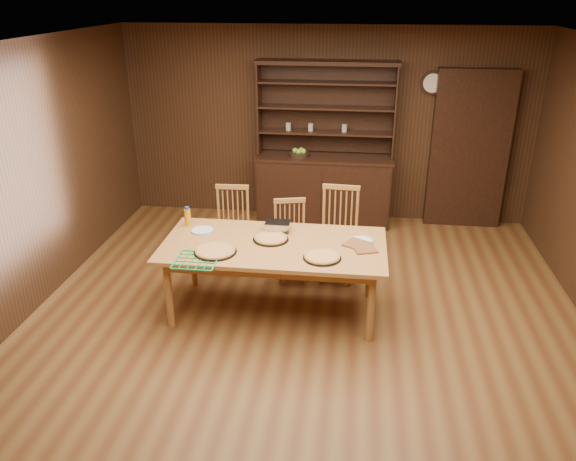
# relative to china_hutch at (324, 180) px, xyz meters

# --- Properties ---
(floor) EXTENTS (6.00, 6.00, 0.00)m
(floor) POSITION_rel_china_hutch_xyz_m (0.00, -2.75, -0.60)
(floor) COLOR brown
(floor) RESTS_ON ground
(room_shell) EXTENTS (6.00, 6.00, 6.00)m
(room_shell) POSITION_rel_china_hutch_xyz_m (0.00, -2.75, 0.98)
(room_shell) COLOR white
(room_shell) RESTS_ON floor
(china_hutch) EXTENTS (1.84, 0.52, 2.17)m
(china_hutch) POSITION_rel_china_hutch_xyz_m (0.00, 0.00, 0.00)
(china_hutch) COLOR black
(china_hutch) RESTS_ON floor
(doorway) EXTENTS (1.00, 0.18, 2.10)m
(doorway) POSITION_rel_china_hutch_xyz_m (1.90, 0.15, 0.45)
(doorway) COLOR black
(doorway) RESTS_ON floor
(wall_clock) EXTENTS (0.30, 0.05, 0.30)m
(wall_clock) POSITION_rel_china_hutch_xyz_m (1.35, 0.20, 1.30)
(wall_clock) COLOR black
(wall_clock) RESTS_ON room_shell
(dining_table) EXTENTS (2.16, 1.08, 0.75)m
(dining_table) POSITION_rel_china_hutch_xyz_m (-0.32, -2.45, 0.09)
(dining_table) COLOR #A8733A
(dining_table) RESTS_ON floor
(chair_left) EXTENTS (0.42, 0.40, 0.98)m
(chair_left) POSITION_rel_china_hutch_xyz_m (-0.95, -1.52, -0.08)
(chair_left) COLOR #B16E3C
(chair_left) RESTS_ON floor
(chair_center) EXTENTS (0.44, 0.43, 0.91)m
(chair_center) POSITION_rel_china_hutch_xyz_m (-0.25, -1.68, -0.12)
(chair_center) COLOR #B16E3C
(chair_center) RESTS_ON floor
(chair_right) EXTENTS (0.46, 0.44, 1.05)m
(chair_right) POSITION_rel_china_hutch_xyz_m (0.28, -1.60, -0.04)
(chair_right) COLOR #B16E3C
(chair_right) RESTS_ON floor
(pizza_left) EXTENTS (0.40, 0.40, 0.04)m
(pizza_left) POSITION_rel_china_hutch_xyz_m (-0.84, -2.71, 0.17)
(pizza_left) COLOR black
(pizza_left) RESTS_ON dining_table
(pizza_right) EXTENTS (0.35, 0.35, 0.04)m
(pizza_right) POSITION_rel_china_hutch_xyz_m (0.16, -2.71, 0.17)
(pizza_right) COLOR black
(pizza_right) RESTS_ON dining_table
(pizza_center) EXTENTS (0.35, 0.35, 0.04)m
(pizza_center) POSITION_rel_china_hutch_xyz_m (-0.37, -2.37, 0.17)
(pizza_center) COLOR black
(pizza_center) RESTS_ON dining_table
(cooling_rack) EXTENTS (0.48, 0.48, 0.02)m
(cooling_rack) POSITION_rel_china_hutch_xyz_m (-0.96, -2.90, 0.16)
(cooling_rack) COLOR #0CA24F
(cooling_rack) RESTS_ON dining_table
(plate_left) EXTENTS (0.24, 0.24, 0.02)m
(plate_left) POSITION_rel_china_hutch_xyz_m (-1.09, -2.24, 0.16)
(plate_left) COLOR silver
(plate_left) RESTS_ON dining_table
(plate_right) EXTENTS (0.24, 0.24, 0.02)m
(plate_right) POSITION_rel_china_hutch_xyz_m (0.52, -2.29, 0.16)
(plate_right) COLOR silver
(plate_right) RESTS_ON dining_table
(foil_dish) EXTENTS (0.25, 0.18, 0.10)m
(foil_dish) POSITION_rel_china_hutch_xyz_m (-0.33, -2.14, 0.20)
(foil_dish) COLOR silver
(foil_dish) RESTS_ON dining_table
(juice_bottle) EXTENTS (0.07, 0.07, 0.21)m
(juice_bottle) POSITION_rel_china_hutch_xyz_m (-1.28, -2.11, 0.25)
(juice_bottle) COLOR orange
(juice_bottle) RESTS_ON dining_table
(pot_holder_a) EXTENTS (0.26, 0.26, 0.02)m
(pot_holder_a) POSITION_rel_china_hutch_xyz_m (0.55, -2.47, 0.16)
(pot_holder_a) COLOR red
(pot_holder_a) RESTS_ON dining_table
(pot_holder_b) EXTENTS (0.30, 0.30, 0.02)m
(pot_holder_b) POSITION_rel_china_hutch_xyz_m (0.48, -2.38, 0.16)
(pot_holder_b) COLOR red
(pot_holder_b) RESTS_ON dining_table
(fruit_bowl) EXTENTS (0.26, 0.26, 0.12)m
(fruit_bowl) POSITION_rel_china_hutch_xyz_m (-0.34, -0.07, 0.39)
(fruit_bowl) COLOR black
(fruit_bowl) RESTS_ON china_hutch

